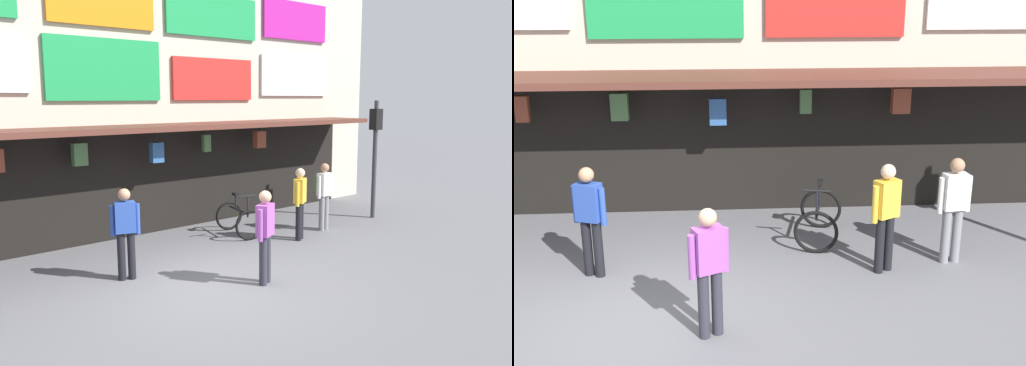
% 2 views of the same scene
% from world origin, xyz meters
% --- Properties ---
extents(ground_plane, '(80.00, 80.00, 0.00)m').
position_xyz_m(ground_plane, '(0.00, 0.00, 0.00)').
color(ground_plane, slate).
extents(shopfront, '(18.00, 2.60, 8.00)m').
position_xyz_m(shopfront, '(-0.00, 4.57, 3.96)').
color(shopfront, beige).
rests_on(shopfront, ground).
extents(traffic_light_far, '(0.28, 0.33, 3.20)m').
position_xyz_m(traffic_light_far, '(6.49, 1.45, 2.14)').
color(traffic_light_far, '#38383D').
rests_on(traffic_light_far, ground).
extents(bicycle_parked, '(0.95, 1.29, 1.05)m').
position_xyz_m(bicycle_parked, '(2.51, 2.39, 0.39)').
color(bicycle_parked, black).
rests_on(bicycle_parked, ground).
extents(pedestrian_in_purple, '(0.50, 0.33, 1.68)m').
position_xyz_m(pedestrian_in_purple, '(-0.99, 1.29, 0.95)').
color(pedestrian_in_purple, black).
rests_on(pedestrian_in_purple, ground).
extents(pedestrian_in_green, '(0.48, 0.36, 1.68)m').
position_xyz_m(pedestrian_in_green, '(0.77, -0.51, 0.95)').
color(pedestrian_in_green, '#2D2D38').
rests_on(pedestrian_in_green, ground).
extents(pedestrian_in_yellow, '(0.53, 0.39, 1.68)m').
position_xyz_m(pedestrian_in_yellow, '(4.42, 1.42, 0.98)').
color(pedestrian_in_yellow, gray).
rests_on(pedestrian_in_yellow, ground).
extents(pedestrian_in_white, '(0.47, 0.37, 1.68)m').
position_xyz_m(pedestrian_in_white, '(3.32, 1.15, 0.95)').
color(pedestrian_in_white, black).
rests_on(pedestrian_in_white, ground).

